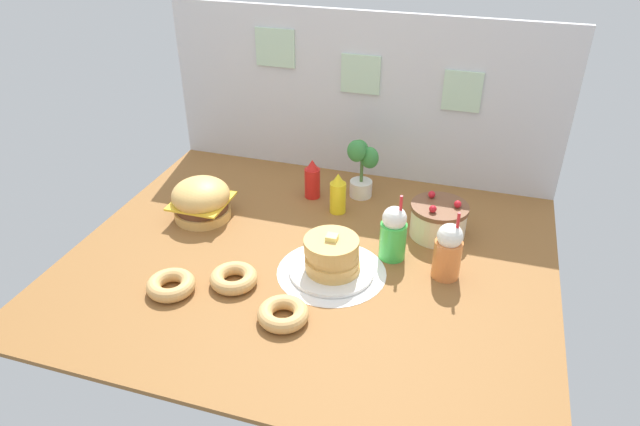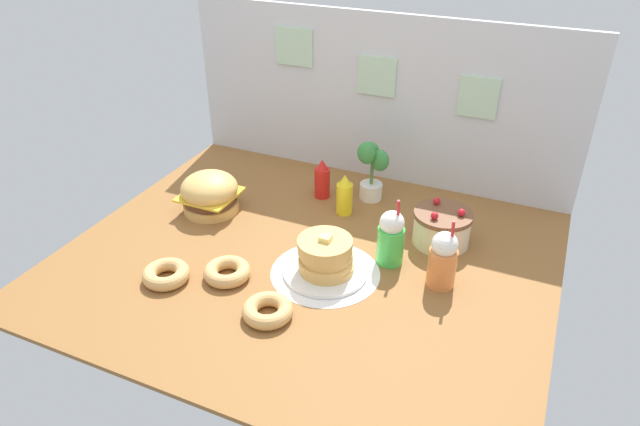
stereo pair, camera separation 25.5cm
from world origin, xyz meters
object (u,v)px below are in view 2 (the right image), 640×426
at_px(ketchup_bottle, 322,180).
at_px(donut_chocolate, 227,271).
at_px(orange_float_cup, 443,260).
at_px(donut_vanilla, 268,310).
at_px(burger, 210,193).
at_px(layer_cake, 442,227).
at_px(potted_plant, 372,168).
at_px(mustard_bottle, 345,195).
at_px(pancake_stack, 326,258).
at_px(cream_soda_cup, 391,238).
at_px(donut_pink_glaze, 166,274).

relative_size(ketchup_bottle, donut_chocolate, 1.08).
bearing_deg(orange_float_cup, donut_vanilla, -140.15).
bearing_deg(burger, layer_cake, 9.13).
distance_m(burger, donut_vanilla, 0.88).
distance_m(burger, potted_plant, 0.82).
xyz_separation_m(mustard_bottle, orange_float_cup, (0.58, -0.37, 0.03)).
xyz_separation_m(pancake_stack, cream_soda_cup, (0.22, 0.19, 0.05)).
bearing_deg(donut_chocolate, mustard_bottle, 70.03).
xyz_separation_m(ketchup_bottle, donut_vanilla, (0.19, -0.95, -0.07)).
relative_size(layer_cake, mustard_bottle, 1.25).
distance_m(orange_float_cup, donut_chocolate, 0.89).
height_order(burger, ketchup_bottle, ketchup_bottle).
height_order(mustard_bottle, donut_vanilla, mustard_bottle).
bearing_deg(ketchup_bottle, donut_chocolate, -95.95).
xyz_separation_m(layer_cake, orange_float_cup, (0.07, -0.31, 0.04)).
xyz_separation_m(ketchup_bottle, potted_plant, (0.24, 0.09, 0.08)).
relative_size(pancake_stack, layer_cake, 1.36).
height_order(pancake_stack, ketchup_bottle, ketchup_bottle).
bearing_deg(potted_plant, ketchup_bottle, -160.15).
distance_m(ketchup_bottle, potted_plant, 0.26).
xyz_separation_m(layer_cake, donut_vanilla, (-0.48, -0.77, -0.05)).
bearing_deg(mustard_bottle, layer_cake, -7.47).
distance_m(ketchup_bottle, donut_pink_glaze, 0.97).
height_order(orange_float_cup, donut_chocolate, orange_float_cup).
bearing_deg(donut_chocolate, pancake_stack, 28.12).
bearing_deg(layer_cake, mustard_bottle, 172.53).
bearing_deg(orange_float_cup, donut_chocolate, -158.98).
distance_m(burger, mustard_bottle, 0.67).
bearing_deg(burger, donut_pink_glaze, -75.47).
relative_size(burger, ketchup_bottle, 1.33).
bearing_deg(orange_float_cup, ketchup_bottle, 147.08).
xyz_separation_m(layer_cake, potted_plant, (-0.43, 0.26, 0.09)).
xyz_separation_m(orange_float_cup, donut_vanilla, (-0.56, -0.47, -0.09)).
xyz_separation_m(pancake_stack, layer_cake, (0.39, 0.43, 0.00)).
height_order(ketchup_bottle, potted_plant, potted_plant).
bearing_deg(donut_vanilla, mustard_bottle, 91.39).
xyz_separation_m(donut_chocolate, donut_vanilla, (0.27, -0.15, 0.00)).
height_order(mustard_bottle, donut_pink_glaze, mustard_bottle).
relative_size(ketchup_bottle, donut_vanilla, 1.08).
distance_m(burger, layer_cake, 1.14).
bearing_deg(potted_plant, cream_soda_cup, -61.98).
distance_m(pancake_stack, potted_plant, 0.70).
height_order(layer_cake, ketchup_bottle, ketchup_bottle).
relative_size(mustard_bottle, donut_vanilla, 1.08).
bearing_deg(donut_chocolate, donut_vanilla, -28.29).
bearing_deg(orange_float_cup, pancake_stack, -165.12).
xyz_separation_m(layer_cake, donut_chocolate, (-0.76, -0.63, -0.05)).
xyz_separation_m(pancake_stack, donut_vanilla, (-0.09, -0.34, -0.05)).
xyz_separation_m(layer_cake, donut_pink_glaze, (-0.98, -0.74, -0.05)).
relative_size(cream_soda_cup, donut_chocolate, 1.61).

